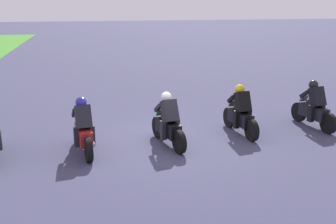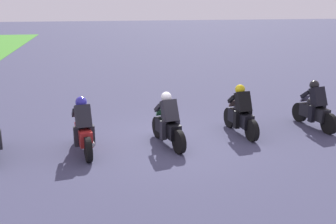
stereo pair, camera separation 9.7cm
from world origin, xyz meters
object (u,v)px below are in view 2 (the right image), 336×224
Objects in this scene: rider_lane_b at (241,114)px; rider_lane_d at (83,130)px; rider_lane_a at (315,109)px; rider_lane_c at (168,124)px.

rider_lane_b is 1.00× the size of rider_lane_d.
rider_lane_a is 4.91m from rider_lane_c.
rider_lane_a and rider_lane_d have the same top height.
rider_lane_a and rider_lane_c have the same top height.
rider_lane_b is 1.01× the size of rider_lane_c.
rider_lane_c is 0.99× the size of rider_lane_d.
rider_lane_a is at bearing -95.03° from rider_lane_c.
rider_lane_a is 2.53m from rider_lane_b.
rider_lane_b and rider_lane_c have the same top height.
rider_lane_a and rider_lane_b have the same top height.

